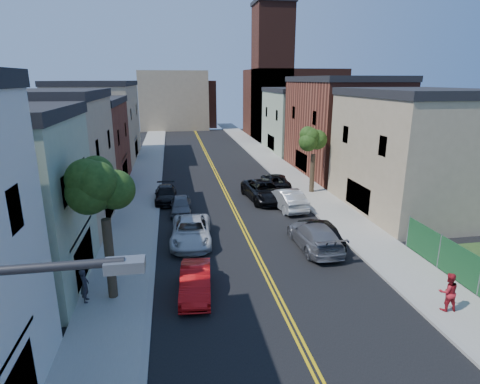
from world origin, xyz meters
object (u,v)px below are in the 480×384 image
black_car_left (166,194)px  pedestrian_right (448,292)px  white_pickup (191,231)px  pedestrian_left (85,286)px  red_sedan (196,282)px  black_suv_lane (264,191)px  black_car_right (320,232)px  grey_car_left (181,205)px  silver_car_right (287,199)px  grey_car_right (315,236)px  dark_car_right_far (275,181)px

black_car_left → pedestrian_right: (12.69, -19.39, 0.39)m
white_pickup → pedestrian_left: (-5.30, -6.54, 0.21)m
pedestrian_left → pedestrian_right: size_ratio=0.90×
red_sedan → black_suv_lane: bearing=69.9°
black_car_right → pedestrian_left: pedestrian_left is taller
grey_car_left → silver_car_right: bearing=0.2°
pedestrian_left → grey_car_right: bearing=-74.5°
white_pickup → dark_car_right_far: (8.75, 11.82, -0.03)m
pedestrian_right → pedestrian_left: bearing=-6.7°
red_sedan → grey_car_left: red_sedan is taller
white_pickup → grey_car_left: bearing=98.7°
grey_car_left → white_pickup: bearing=-83.5°
pedestrian_left → pedestrian_right: bearing=-105.3°
black_car_left → black_car_right: 14.76m
white_pickup → dark_car_right_far: bearing=57.3°
black_car_right → pedestrian_right: size_ratio=2.73×
red_sedan → grey_car_right: bearing=34.3°
grey_car_right → pedestrian_left: bearing=17.9°
dark_car_right_far → grey_car_left: bearing=39.4°
red_sedan → pedestrian_left: bearing=-175.2°
red_sedan → dark_car_right_far: dark_car_right_far is taller
white_pickup → dark_car_right_far: 14.70m
silver_car_right → pedestrian_right: pedestrian_right is taller
white_pickup → grey_car_right: 7.91m
red_sedan → pedestrian_right: pedestrian_right is taller
white_pickup → grey_car_left: size_ratio=1.36×
grey_car_left → black_car_right: (8.66, -7.56, 0.16)m
black_car_left → pedestrian_left: pedestrian_left is taller
black_suv_lane → pedestrian_right: (4.19, -18.37, 0.21)m
white_pickup → silver_car_right: bearing=38.9°
grey_car_left → black_suv_lane: bearing=19.8°
red_sedan → pedestrian_left: pedestrian_left is taller
white_pickup → black_suv_lane: (6.80, 8.29, 0.08)m
black_car_left → black_suv_lane: size_ratio=0.75×
grey_car_left → grey_car_right: (8.10, -8.10, 0.12)m
black_suv_lane → pedestrian_right: 18.85m
grey_car_right → pedestrian_right: pedestrian_right is taller
pedestrian_left → black_suv_lane: bearing=-42.3°
grey_car_right → black_car_right: size_ratio=1.13×
white_pickup → black_suv_lane: bearing=54.5°
red_sedan → black_car_left: (-1.57, 15.86, -0.03)m
grey_car_right → black_car_right: black_car_right is taller
pedestrian_right → white_pickup: bearing=-37.0°
black_car_left → grey_car_right: grey_car_right is taller
grey_car_left → pedestrian_left: size_ratio=2.46×
red_sedan → black_car_left: bearing=100.6°
white_pickup → silver_car_right: size_ratio=1.07×
grey_car_left → pedestrian_right: size_ratio=2.22×
pedestrian_right → grey_car_right: bearing=-61.1°
grey_car_right → silver_car_right: bearing=-94.3°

